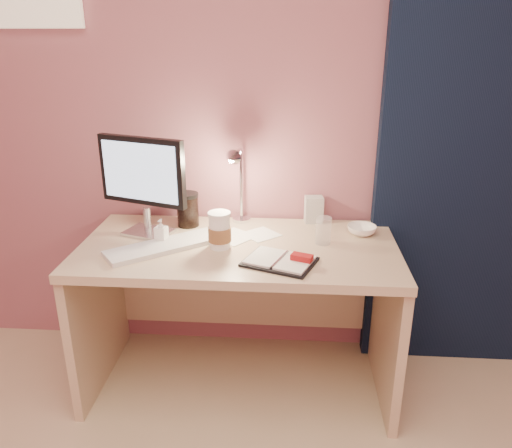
# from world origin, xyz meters

# --- Properties ---
(room) EXTENTS (3.50, 3.50, 3.50)m
(room) POSITION_xyz_m (0.95, 1.69, 1.14)
(room) COLOR #C6B28E
(room) RESTS_ON ground
(desk) EXTENTS (1.40, 0.70, 0.73)m
(desk) POSITION_xyz_m (0.00, 1.45, 0.50)
(desk) COLOR tan
(desk) RESTS_ON ground
(monitor) EXTENTS (0.41, 0.21, 0.46)m
(monitor) POSITION_xyz_m (-0.43, 1.48, 1.00)
(monitor) COLOR silver
(monitor) RESTS_ON desk
(keyboard) EXTENTS (0.49, 0.43, 0.02)m
(keyboard) POSITION_xyz_m (-0.32, 1.32, 0.74)
(keyboard) COLOR silver
(keyboard) RESTS_ON desk
(planner) EXTENTS (0.33, 0.29, 0.04)m
(planner) POSITION_xyz_m (0.19, 1.21, 0.74)
(planner) COLOR black
(planner) RESTS_ON desk
(paper_b) EXTENTS (0.23, 0.23, 0.00)m
(paper_b) POSITION_xyz_m (-0.03, 1.47, 0.73)
(paper_b) COLOR white
(paper_b) RESTS_ON desk
(paper_c) EXTENTS (0.20, 0.20, 0.00)m
(paper_c) POSITION_xyz_m (0.09, 1.51, 0.73)
(paper_c) COLOR white
(paper_c) RESTS_ON desk
(coffee_cup) EXTENTS (0.10, 0.10, 0.16)m
(coffee_cup) POSITION_xyz_m (-0.08, 1.35, 0.81)
(coffee_cup) COLOR white
(coffee_cup) RESTS_ON desk
(clear_cup) EXTENTS (0.07, 0.07, 0.12)m
(clear_cup) POSITION_xyz_m (0.37, 1.43, 0.79)
(clear_cup) COLOR white
(clear_cup) RESTS_ON desk
(bowl) EXTENTS (0.16, 0.16, 0.04)m
(bowl) POSITION_xyz_m (0.56, 1.55, 0.75)
(bowl) COLOR white
(bowl) RESTS_ON desk
(lotion_bottle) EXTENTS (0.06, 0.06, 0.11)m
(lotion_bottle) POSITION_xyz_m (-0.34, 1.38, 0.78)
(lotion_bottle) COLOR white
(lotion_bottle) RESTS_ON desk
(dark_jar) EXTENTS (0.10, 0.10, 0.15)m
(dark_jar) POSITION_xyz_m (-0.27, 1.60, 0.80)
(dark_jar) COLOR black
(dark_jar) RESTS_ON desk
(product_box) EXTENTS (0.09, 0.08, 0.13)m
(product_box) POSITION_xyz_m (0.34, 1.70, 0.79)
(product_box) COLOR beige
(product_box) RESTS_ON desk
(desk_lamp) EXTENTS (0.11, 0.24, 0.39)m
(desk_lamp) POSITION_xyz_m (-0.00, 1.59, 0.97)
(desk_lamp) COLOR silver
(desk_lamp) RESTS_ON desk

